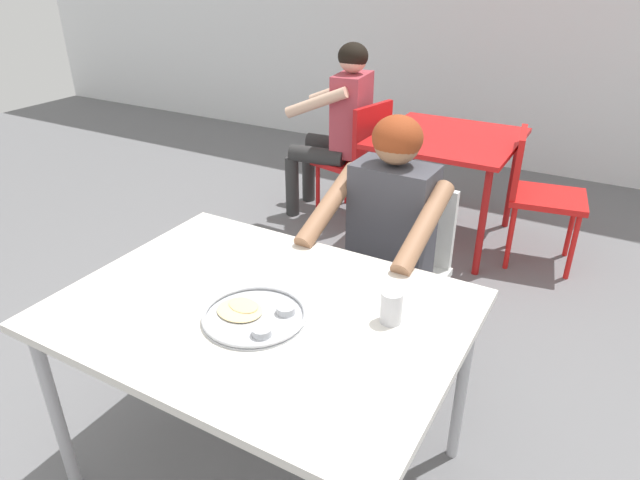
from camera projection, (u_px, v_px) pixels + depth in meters
table_foreground at (261, 323)px, 1.83m from camera, size 1.29×0.96×0.75m
thali_tray at (254, 315)px, 1.74m from camera, size 0.33×0.33×0.03m
drinking_cup at (391, 306)px, 1.70m from camera, size 0.07×0.07×0.11m
chair_foreground at (400, 261)px, 2.59m from camera, size 0.44×0.43×0.84m
diner_foreground at (382, 236)px, 2.31m from camera, size 0.49×0.56×1.21m
table_background_red at (447, 148)px, 3.63m from camera, size 0.87×0.90×0.72m
chair_red_left at (359, 154)px, 3.95m from camera, size 0.49×0.49×0.87m
chair_red_right at (536, 189)px, 3.39m from camera, size 0.50×0.46×0.84m
patron_background at (340, 117)px, 3.92m from camera, size 0.58×0.54×1.25m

